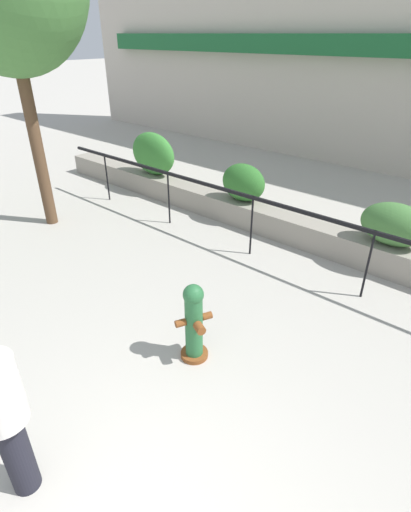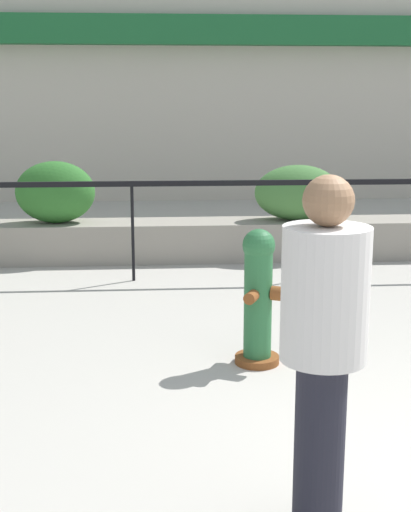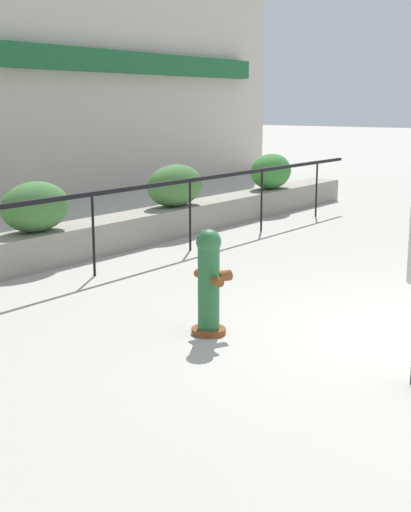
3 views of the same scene
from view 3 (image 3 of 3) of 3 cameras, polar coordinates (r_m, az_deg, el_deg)
name	(u,v)px [view 3 (image 3 of 3)]	position (r m, az deg, el deg)	size (l,w,h in m)	color
planter_wall_low	(40,248)	(10.54, -13.14, 0.59)	(18.00, 0.70, 0.50)	gray
fence_railing_segment	(92,202)	(9.62, -9.05, 4.31)	(15.00, 0.05, 1.15)	black
hedge_bush_2	(36,207)	(10.42, -13.44, 3.85)	(1.12, 0.68, 0.72)	#427538
hedge_bush_3	(175,185)	(12.70, -2.44, 5.66)	(1.31, 0.70, 0.75)	#427538
hedge_bush_4	(271,171)	(15.39, 5.27, 6.76)	(1.21, 0.70, 0.75)	#387F33
fire_hydrant	(209,281)	(7.15, 0.28, -2.02)	(0.48, 0.47, 1.08)	brown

